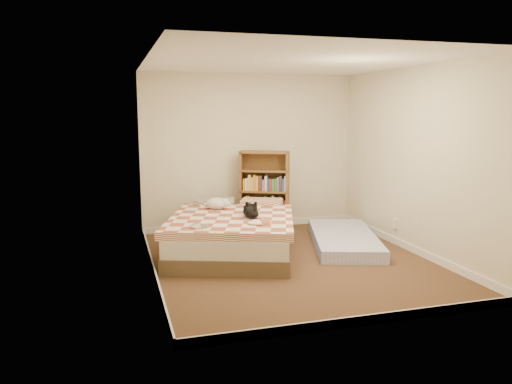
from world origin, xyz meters
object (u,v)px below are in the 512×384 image
object	(u,v)px
bed	(232,232)
white_dog	(217,203)
bookshelf	(264,201)
floor_mattress	(344,239)
black_cat	(250,212)

from	to	relation	value
bed	white_dog	bearing A→B (deg)	126.01
bed	bookshelf	distance (m)	1.28
floor_mattress	white_dog	world-z (taller)	white_dog
bookshelf	black_cat	bearing A→B (deg)	-89.93
floor_mattress	bookshelf	bearing A→B (deg)	144.21
bookshelf	white_dog	xyz separation A→B (m)	(-0.88, -0.60, 0.11)
black_cat	white_dog	size ratio (longest dim) A/B	2.00
bookshelf	floor_mattress	distance (m)	1.49
bed	floor_mattress	distance (m)	1.64
bed	black_cat	xyz separation A→B (m)	(0.19, -0.26, 0.33)
bookshelf	black_cat	xyz separation A→B (m)	(-0.58, -1.26, 0.10)
black_cat	white_dog	world-z (taller)	same
black_cat	floor_mattress	bearing A→B (deg)	24.13
bed	floor_mattress	size ratio (longest dim) A/B	1.35
white_dog	floor_mattress	bearing A→B (deg)	-23.07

